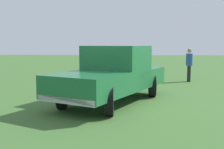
{
  "coord_description": "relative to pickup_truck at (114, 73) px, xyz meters",
  "views": [
    {
      "loc": [
        -8.94,
        0.02,
        1.85
      ],
      "look_at": [
        -0.22,
        0.39,
        0.9
      ],
      "focal_mm": 43.93,
      "sensor_mm": 36.0,
      "label": 1
    }
  ],
  "objects": [
    {
      "name": "pickup_truck",
      "position": [
        0.0,
        0.0,
        0.0
      ],
      "size": [
        5.12,
        3.84,
        1.82
      ],
      "rotation": [
        0.0,
        0.0,
        2.67
      ],
      "color": "black",
      "rests_on": "ground_plane"
    },
    {
      "name": "person_bystander",
      "position": [
        4.99,
        -3.6,
        -0.0
      ],
      "size": [
        0.34,
        0.34,
        1.67
      ],
      "rotation": [
        0.0,
        0.0,
        4.65
      ],
      "color": "black",
      "rests_on": "ground_plane"
    },
    {
      "name": "ground_plane",
      "position": [
        0.11,
        -0.33,
        -0.94
      ],
      "size": [
        80.0,
        80.0,
        0.0
      ],
      "primitive_type": "plane",
      "color": "#3D662D"
    }
  ]
}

